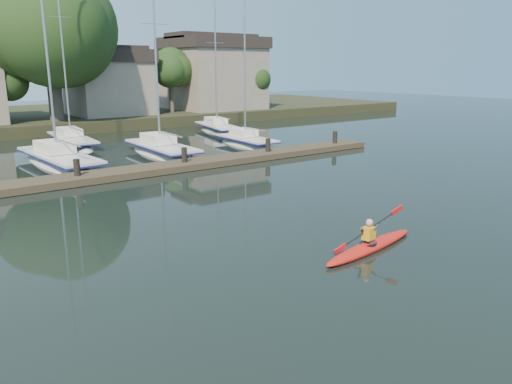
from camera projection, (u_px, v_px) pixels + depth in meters
ground at (318, 251)px, 15.66m from camera, size 160.00×160.00×0.00m
kayak at (370, 244)px, 15.70m from camera, size 4.61×1.23×1.46m
dock at (135, 171)px, 26.47m from camera, size 34.00×2.00×1.80m
sailboat_2 at (60, 169)px, 29.27m from camera, size 3.04×10.20×16.66m
sailboat_3 at (162, 158)px, 32.78m from camera, size 2.56×8.89×14.24m
sailboat_4 at (247, 148)px, 36.59m from camera, size 2.34×6.93×11.65m
sailboat_6 at (72, 147)px, 37.08m from camera, size 2.70×9.82×15.43m
sailboat_7 at (218, 134)px, 44.27m from camera, size 3.73×8.43×13.17m
shore at (35, 92)px, 47.08m from camera, size 90.00×25.25×12.75m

